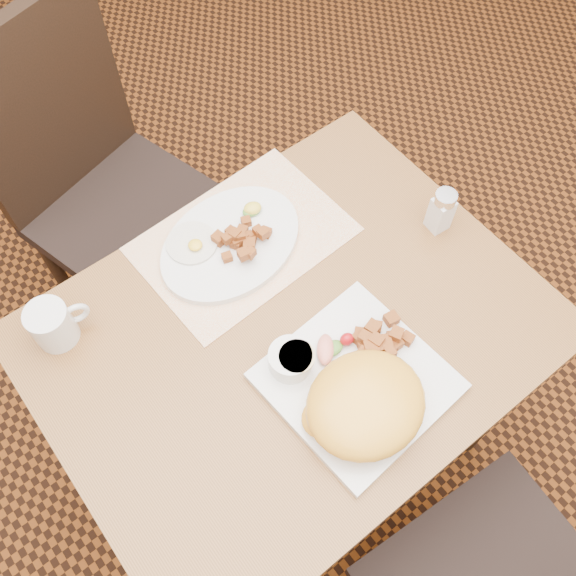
{
  "coord_description": "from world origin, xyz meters",
  "views": [
    {
      "loc": [
        -0.32,
        -0.4,
        1.81
      ],
      "look_at": [
        0.03,
        0.04,
        0.82
      ],
      "focal_mm": 40.0,
      "sensor_mm": 36.0,
      "label": 1
    }
  ],
  "objects_px": {
    "table": "(292,355)",
    "plate_square": "(357,381)",
    "salt_shaker": "(441,210)",
    "coffee_mug": "(53,324)",
    "chair_far": "(100,181)",
    "plate_oval": "(231,243)"
  },
  "relations": [
    {
      "from": "chair_far",
      "to": "salt_shaker",
      "type": "height_order",
      "value": "chair_far"
    },
    {
      "from": "salt_shaker",
      "to": "table",
      "type": "bearing_deg",
      "value": -179.13
    },
    {
      "from": "chair_far",
      "to": "coffee_mug",
      "type": "distance_m",
      "value": 0.59
    },
    {
      "from": "chair_far",
      "to": "coffee_mug",
      "type": "bearing_deg",
      "value": 43.53
    },
    {
      "from": "table",
      "to": "coffee_mug",
      "type": "bearing_deg",
      "value": 143.24
    },
    {
      "from": "salt_shaker",
      "to": "coffee_mug",
      "type": "relative_size",
      "value": 0.92
    },
    {
      "from": "plate_square",
      "to": "coffee_mug",
      "type": "bearing_deg",
      "value": 132.19
    },
    {
      "from": "plate_square",
      "to": "table",
      "type": "bearing_deg",
      "value": 100.03
    },
    {
      "from": "chair_far",
      "to": "coffee_mug",
      "type": "height_order",
      "value": "chair_far"
    },
    {
      "from": "table",
      "to": "salt_shaker",
      "type": "distance_m",
      "value": 0.41
    },
    {
      "from": "table",
      "to": "plate_square",
      "type": "xyz_separation_m",
      "value": [
        0.03,
        -0.15,
        0.12
      ]
    },
    {
      "from": "plate_square",
      "to": "chair_far",
      "type": "bearing_deg",
      "value": 95.72
    },
    {
      "from": "table",
      "to": "coffee_mug",
      "type": "relative_size",
      "value": 8.29
    },
    {
      "from": "table",
      "to": "coffee_mug",
      "type": "height_order",
      "value": "coffee_mug"
    },
    {
      "from": "table",
      "to": "plate_square",
      "type": "relative_size",
      "value": 3.21
    },
    {
      "from": "chair_far",
      "to": "plate_oval",
      "type": "bearing_deg",
      "value": 84.2
    },
    {
      "from": "coffee_mug",
      "to": "table",
      "type": "bearing_deg",
      "value": -36.76
    },
    {
      "from": "plate_oval",
      "to": "salt_shaker",
      "type": "xyz_separation_m",
      "value": [
        0.35,
        -0.21,
        0.04
      ]
    },
    {
      "from": "plate_square",
      "to": "salt_shaker",
      "type": "relative_size",
      "value": 2.8
    },
    {
      "from": "plate_oval",
      "to": "salt_shaker",
      "type": "relative_size",
      "value": 3.05
    },
    {
      "from": "coffee_mug",
      "to": "plate_square",
      "type": "bearing_deg",
      "value": -47.81
    },
    {
      "from": "plate_square",
      "to": "plate_oval",
      "type": "bearing_deg",
      "value": 91.12
    }
  ]
}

